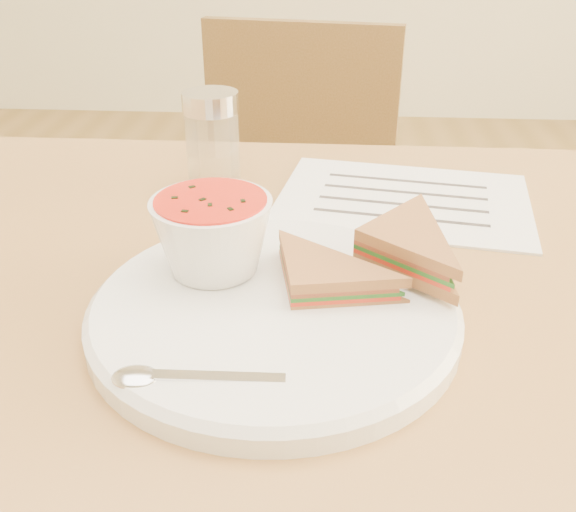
# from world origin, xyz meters

# --- Properties ---
(chair_far) EXTENTS (0.44, 0.44, 0.86)m
(chair_far) POSITION_xyz_m (-0.04, 0.55, 0.43)
(chair_far) COLOR brown
(chair_far) RESTS_ON floor
(plate) EXTENTS (0.38, 0.38, 0.02)m
(plate) POSITION_xyz_m (0.00, -0.09, 0.76)
(plate) COLOR white
(plate) RESTS_ON dining_table
(soup_bowl) EXTENTS (0.11, 0.11, 0.07)m
(soup_bowl) POSITION_xyz_m (-0.05, -0.05, 0.80)
(soup_bowl) COLOR white
(soup_bowl) RESTS_ON plate
(sandwich_half_a) EXTENTS (0.11, 0.11, 0.03)m
(sandwich_half_a) POSITION_xyz_m (0.02, -0.11, 0.78)
(sandwich_half_a) COLOR #AE663D
(sandwich_half_a) RESTS_ON plate
(sandwich_half_b) EXTENTS (0.14, 0.14, 0.03)m
(sandwich_half_b) POSITION_xyz_m (0.07, -0.04, 0.79)
(sandwich_half_b) COLOR #AE663D
(sandwich_half_b) RESTS_ON plate
(spoon) EXTENTS (0.17, 0.04, 0.01)m
(spoon) POSITION_xyz_m (-0.03, -0.19, 0.77)
(spoon) COLOR silver
(spoon) RESTS_ON plate
(paper_menu) EXTENTS (0.31, 0.25, 0.00)m
(paper_menu) POSITION_xyz_m (0.13, 0.16, 0.75)
(paper_menu) COLOR white
(paper_menu) RESTS_ON dining_table
(condiment_shaker) EXTENTS (0.07, 0.07, 0.12)m
(condiment_shaker) POSITION_xyz_m (-0.09, 0.18, 0.81)
(condiment_shaker) COLOR silver
(condiment_shaker) RESTS_ON dining_table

